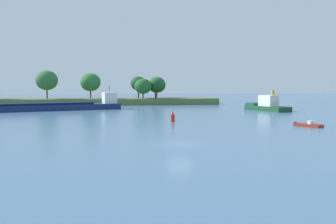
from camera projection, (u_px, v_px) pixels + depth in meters
ground_plane at (180, 144)px, 41.38m from camera, size 400.00×400.00×0.00m
treeline_island at (84, 94)px, 118.36m from camera, size 81.88×12.45×10.36m
cargo_barge at (49, 106)px, 92.54m from camera, size 35.58×15.58×5.97m
fishing_skiff at (308, 125)px, 58.08m from camera, size 3.60×4.38×0.91m
tugboat at (267, 105)px, 92.04m from camera, size 8.21×12.20×4.91m
channel_buoy_red at (173, 117)px, 65.18m from camera, size 0.70×0.70×1.90m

